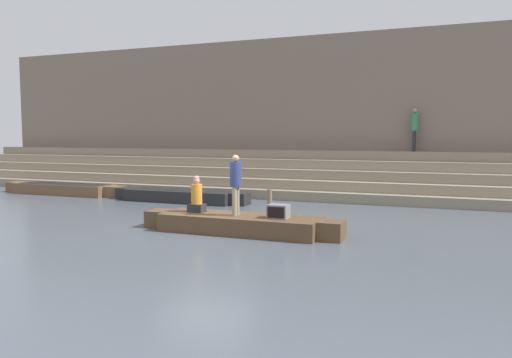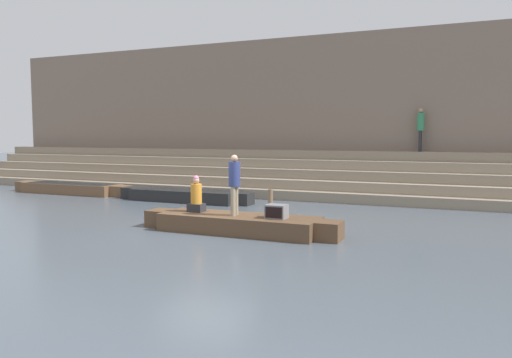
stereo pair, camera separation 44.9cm
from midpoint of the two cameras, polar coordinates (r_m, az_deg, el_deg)
name	(u,v)px [view 2 (the right image)]	position (r m, az deg, el deg)	size (l,w,h in m)	color
ground_plane	(207,231)	(14.00, -4.68, -6.00)	(120.00, 120.00, 0.00)	#4C5660
ghat_steps	(305,180)	(21.97, 6.15, -0.07)	(36.00, 2.78, 2.00)	gray
back_wall	(316,117)	(23.44, 7.40, 7.09)	(34.20, 1.28, 7.13)	#7F6B5B
rowboat_main	(239,223)	(13.74, -1.06, -5.09)	(5.73, 1.48, 0.49)	brown
person_standing	(234,181)	(13.52, -1.53, -0.18)	(0.32, 0.32, 1.66)	gray
person_rowing	(196,197)	(14.34, -5.95, -2.07)	(0.44, 0.35, 1.04)	#28282D
tv_set	(277,211)	(13.18, 3.35, -3.73)	(0.54, 0.44, 0.37)	slate
moored_boat_shore	(185,195)	(20.39, -7.50, -1.85)	(5.87, 1.34, 0.47)	black
moored_boat_distant	(71,188)	(24.38, -19.86, -0.98)	(6.33, 1.34, 0.47)	brown
mooring_post	(270,205)	(15.58, 2.48, -3.00)	(0.15, 0.15, 1.00)	brown
person_on_steps	(421,126)	(21.71, 18.87, 5.75)	(0.29, 0.29, 1.78)	#28282D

